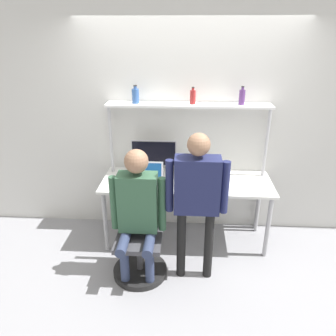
{
  "coord_description": "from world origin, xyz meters",
  "views": [
    {
      "loc": [
        0.0,
        -3.01,
        2.38
      ],
      "look_at": [
        -0.18,
        -0.1,
        1.13
      ],
      "focal_mm": 35.0,
      "sensor_mm": 36.0,
      "label": 1
    }
  ],
  "objects_px": {
    "cell_phone": "(170,188)",
    "bottle_purple": "(242,97)",
    "monitor": "(154,156)",
    "office_chair": "(140,249)",
    "person_seated": "(137,207)",
    "bottle_red": "(193,97)",
    "laptop": "(149,179)",
    "person_standing": "(197,191)",
    "bottle_blue": "(135,96)"
  },
  "relations": [
    {
      "from": "cell_phone",
      "to": "bottle_purple",
      "type": "distance_m",
      "value": 1.25
    },
    {
      "from": "monitor",
      "to": "office_chair",
      "type": "distance_m",
      "value": 1.09
    },
    {
      "from": "person_seated",
      "to": "bottle_red",
      "type": "distance_m",
      "value": 1.34
    },
    {
      "from": "laptop",
      "to": "person_standing",
      "type": "distance_m",
      "value": 0.74
    },
    {
      "from": "monitor",
      "to": "laptop",
      "type": "xyz_separation_m",
      "value": [
        -0.02,
        -0.31,
        -0.15
      ]
    },
    {
      "from": "cell_phone",
      "to": "bottle_blue",
      "type": "bearing_deg",
      "value": 135.04
    },
    {
      "from": "person_standing",
      "to": "bottle_purple",
      "type": "relative_size",
      "value": 7.87
    },
    {
      "from": "laptop",
      "to": "cell_phone",
      "type": "height_order",
      "value": "laptop"
    },
    {
      "from": "office_chair",
      "to": "bottle_purple",
      "type": "xyz_separation_m",
      "value": [
        1.04,
        0.82,
        1.43
      ]
    },
    {
      "from": "person_standing",
      "to": "bottle_red",
      "type": "relative_size",
      "value": 8.44
    },
    {
      "from": "person_seated",
      "to": "person_standing",
      "type": "bearing_deg",
      "value": 1.68
    },
    {
      "from": "person_seated",
      "to": "monitor",
      "type": "bearing_deg",
      "value": 85.06
    },
    {
      "from": "laptop",
      "to": "office_chair",
      "type": "relative_size",
      "value": 0.34
    },
    {
      "from": "monitor",
      "to": "bottle_blue",
      "type": "bearing_deg",
      "value": 174.21
    },
    {
      "from": "monitor",
      "to": "bottle_purple",
      "type": "distance_m",
      "value": 1.19
    },
    {
      "from": "bottle_purple",
      "to": "person_seated",
      "type": "bearing_deg",
      "value": -139.99
    },
    {
      "from": "office_chair",
      "to": "bottle_blue",
      "type": "bearing_deg",
      "value": 98.21
    },
    {
      "from": "laptop",
      "to": "person_standing",
      "type": "xyz_separation_m",
      "value": [
        0.51,
        -0.52,
        0.13
      ]
    },
    {
      "from": "bottle_purple",
      "to": "office_chair",
      "type": "bearing_deg",
      "value": -141.52
    },
    {
      "from": "cell_phone",
      "to": "bottle_blue",
      "type": "xyz_separation_m",
      "value": [
        -0.41,
        0.41,
        0.91
      ]
    },
    {
      "from": "office_chair",
      "to": "person_standing",
      "type": "xyz_separation_m",
      "value": [
        0.56,
        -0.03,
        0.71
      ]
    },
    {
      "from": "monitor",
      "to": "bottle_red",
      "type": "xyz_separation_m",
      "value": [
        0.44,
        0.02,
        0.69
      ]
    },
    {
      "from": "person_seated",
      "to": "bottle_blue",
      "type": "height_order",
      "value": "bottle_blue"
    },
    {
      "from": "monitor",
      "to": "person_seated",
      "type": "height_order",
      "value": "person_seated"
    },
    {
      "from": "cell_phone",
      "to": "person_standing",
      "type": "distance_m",
      "value": 0.56
    },
    {
      "from": "cell_phone",
      "to": "person_standing",
      "type": "xyz_separation_m",
      "value": [
        0.27,
        -0.44,
        0.2
      ]
    },
    {
      "from": "office_chair",
      "to": "person_seated",
      "type": "relative_size",
      "value": 0.65
    },
    {
      "from": "monitor",
      "to": "bottle_red",
      "type": "bearing_deg",
      "value": 2.57
    },
    {
      "from": "office_chair",
      "to": "bottle_purple",
      "type": "distance_m",
      "value": 1.95
    },
    {
      "from": "bottle_purple",
      "to": "person_standing",
      "type": "bearing_deg",
      "value": -119.05
    },
    {
      "from": "cell_phone",
      "to": "bottle_blue",
      "type": "height_order",
      "value": "bottle_blue"
    },
    {
      "from": "bottle_blue",
      "to": "bottle_red",
      "type": "distance_m",
      "value": 0.63
    },
    {
      "from": "person_seated",
      "to": "bottle_blue",
      "type": "distance_m",
      "value": 1.25
    },
    {
      "from": "monitor",
      "to": "person_seated",
      "type": "distance_m",
      "value": 0.88
    },
    {
      "from": "bottle_blue",
      "to": "bottle_red",
      "type": "xyz_separation_m",
      "value": [
        0.63,
        0.0,
        -0.01
      ]
    },
    {
      "from": "cell_phone",
      "to": "person_seated",
      "type": "relative_size",
      "value": 0.11
    },
    {
      "from": "laptop",
      "to": "person_seated",
      "type": "xyz_separation_m",
      "value": [
        -0.05,
        -0.54,
        -0.04
      ]
    },
    {
      "from": "person_seated",
      "to": "bottle_purple",
      "type": "bearing_deg",
      "value": 40.01
    },
    {
      "from": "bottle_blue",
      "to": "laptop",
      "type": "bearing_deg",
      "value": -63.03
    },
    {
      "from": "office_chair",
      "to": "person_seated",
      "type": "xyz_separation_m",
      "value": [
        0.0,
        -0.05,
        0.53
      ]
    },
    {
      "from": "person_seated",
      "to": "bottle_blue",
      "type": "relative_size",
      "value": 7.01
    },
    {
      "from": "person_seated",
      "to": "bottle_purple",
      "type": "height_order",
      "value": "bottle_purple"
    },
    {
      "from": "laptop",
      "to": "bottle_blue",
      "type": "xyz_separation_m",
      "value": [
        -0.17,
        0.33,
        0.85
      ]
    },
    {
      "from": "cell_phone",
      "to": "person_seated",
      "type": "height_order",
      "value": "person_seated"
    },
    {
      "from": "person_seated",
      "to": "bottle_purple",
      "type": "distance_m",
      "value": 1.62
    },
    {
      "from": "office_chair",
      "to": "person_seated",
      "type": "bearing_deg",
      "value": -90.0
    },
    {
      "from": "office_chair",
      "to": "bottle_blue",
      "type": "distance_m",
      "value": 1.65
    },
    {
      "from": "person_seated",
      "to": "bottle_blue",
      "type": "xyz_separation_m",
      "value": [
        -0.12,
        0.87,
        0.89
      ]
    },
    {
      "from": "cell_phone",
      "to": "bottle_purple",
      "type": "height_order",
      "value": "bottle_purple"
    },
    {
      "from": "bottle_red",
      "to": "bottle_purple",
      "type": "bearing_deg",
      "value": -0.0
    }
  ]
}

